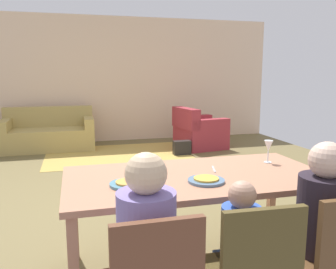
{
  "coord_description": "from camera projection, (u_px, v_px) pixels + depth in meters",
  "views": [
    {
      "loc": [
        -1.01,
        -3.91,
        1.48
      ],
      "look_at": [
        -0.07,
        -0.39,
        0.85
      ],
      "focal_mm": 37.55,
      "sensor_mm": 36.0,
      "label": 1
    }
  ],
  "objects": [
    {
      "name": "ground_plane",
      "position": [
        153.0,
        183.0,
        4.85
      ],
      "size": [
        6.92,
        6.5,
        0.02
      ],
      "primitive_type": "cube",
      "color": "brown"
    },
    {
      "name": "back_wall",
      "position": [
        120.0,
        80.0,
        7.76
      ],
      "size": [
        6.92,
        0.1,
        2.7
      ],
      "primitive_type": "cube",
      "color": "beige",
      "rests_on": "ground_plane"
    },
    {
      "name": "dining_table",
      "position": [
        197.0,
        184.0,
        2.56
      ],
      "size": [
        1.89,
        0.97,
        0.76
      ],
      "color": "#B37858",
      "rests_on": "ground_plane"
    },
    {
      "name": "plate_near_man",
      "position": [
        129.0,
        184.0,
        2.3
      ],
      "size": [
        0.25,
        0.25,
        0.02
      ],
      "primitive_type": "cylinder",
      "color": "teal",
      "rests_on": "dining_table"
    },
    {
      "name": "pizza_near_man",
      "position": [
        129.0,
        182.0,
        2.29
      ],
      "size": [
        0.17,
        0.17,
        0.01
      ],
      "primitive_type": "cylinder",
      "color": "gold",
      "rests_on": "plate_near_man"
    },
    {
      "name": "plate_near_child",
      "position": [
        206.0,
        181.0,
        2.37
      ],
      "size": [
        0.25,
        0.25,
        0.02
      ],
      "primitive_type": "cylinder",
      "color": "slate",
      "rests_on": "dining_table"
    },
    {
      "name": "pizza_near_child",
      "position": [
        206.0,
        179.0,
        2.37
      ],
      "size": [
        0.17,
        0.17,
        0.01
      ],
      "primitive_type": "cylinder",
      "color": "gold",
      "rests_on": "plate_near_child"
    },
    {
      "name": "wine_glass",
      "position": [
        268.0,
        147.0,
        2.87
      ],
      "size": [
        0.07,
        0.07,
        0.19
      ],
      "color": "silver",
      "rests_on": "dining_table"
    },
    {
      "name": "fork",
      "position": [
        161.0,
        179.0,
        2.42
      ],
      "size": [
        0.03,
        0.15,
        0.01
      ],
      "primitive_type": "cube",
      "rotation": [
        0.0,
        0.0,
        -0.06
      ],
      "color": "silver",
      "rests_on": "dining_table"
    },
    {
      "name": "knife",
      "position": [
        214.0,
        169.0,
        2.68
      ],
      "size": [
        0.06,
        0.17,
        0.01
      ],
      "primitive_type": "cube",
      "rotation": [
        0.0,
        0.0,
        -0.27
      ],
      "color": "silver",
      "rests_on": "dining_table"
    },
    {
      "name": "person_man",
      "position": [
        146.0,
        263.0,
        1.82
      ],
      "size": [
        0.3,
        0.4,
        1.11
      ],
      "color": "#333748",
      "rests_on": "ground_plane"
    },
    {
      "name": "person_child",
      "position": [
        237.0,
        264.0,
        1.96
      ],
      "size": [
        0.22,
        0.29,
        0.92
      ],
      "color": "navy",
      "rests_on": "ground_plane"
    },
    {
      "name": "person_woman",
      "position": [
        317.0,
        239.0,
        2.08
      ],
      "size": [
        0.3,
        0.41,
        1.11
      ],
      "color": "#3B3348",
      "rests_on": "ground_plane"
    },
    {
      "name": "area_rug",
      "position": [
        118.0,
        154.0,
        6.52
      ],
      "size": [
        2.6,
        1.8,
        0.01
      ],
      "primitive_type": "cube",
      "color": "tan",
      "rests_on": "ground_plane"
    },
    {
      "name": "couch",
      "position": [
        49.0,
        134.0,
        6.96
      ],
      "size": [
        1.73,
        0.86,
        0.82
      ],
      "color": "tan",
      "rests_on": "ground_plane"
    },
    {
      "name": "armchair",
      "position": [
        198.0,
        132.0,
        7.06
      ],
      "size": [
        0.99,
        0.98,
        0.82
      ],
      "color": "#9E2E37",
      "rests_on": "ground_plane"
    },
    {
      "name": "handbag",
      "position": [
        182.0,
        148.0,
        6.5
      ],
      "size": [
        0.32,
        0.16,
        0.26
      ],
      "primitive_type": "cube",
      "color": "black",
      "rests_on": "ground_plane"
    }
  ]
}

